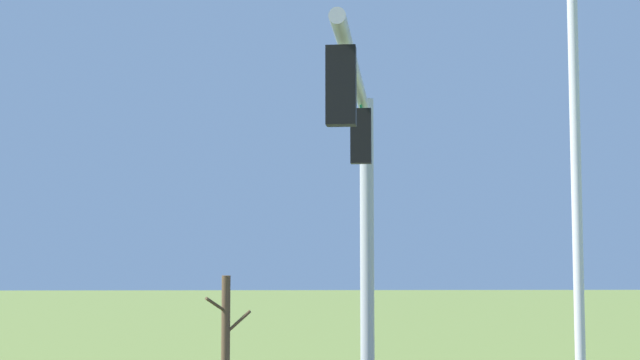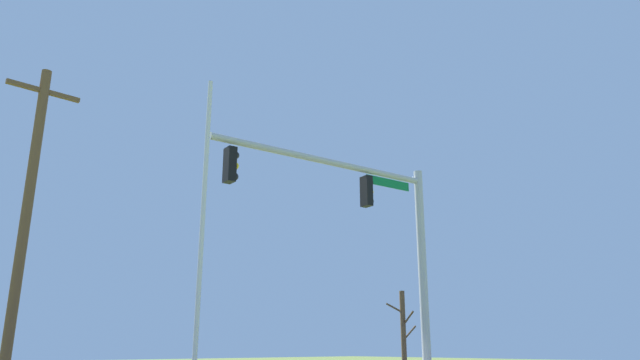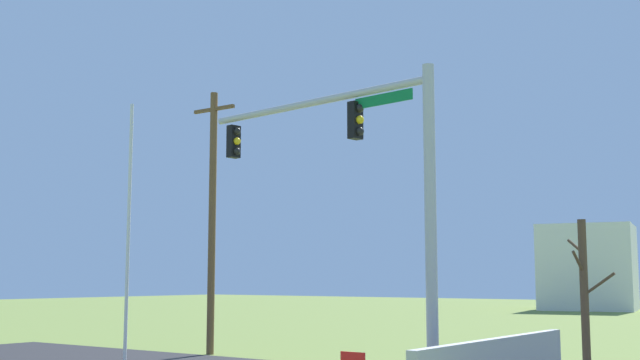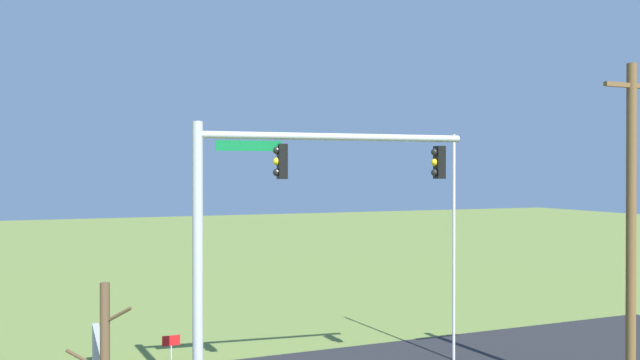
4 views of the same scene
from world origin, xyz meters
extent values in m
cylinder|color=#B2B5BA|center=(2.62, 0.21, 3.85)|extent=(0.28, 0.28, 7.69)
cylinder|color=#B2B5BA|center=(-1.16, 0.67, 7.34)|extent=(7.58, 1.11, 0.20)
cube|color=#0F7238|center=(1.26, 0.38, 7.06)|extent=(1.79, 0.24, 0.28)
cube|color=black|center=(0.35, 0.49, 6.64)|extent=(0.28, 0.39, 0.96)
sphere|color=black|center=(0.50, 0.47, 6.94)|extent=(0.22, 0.22, 0.22)
sphere|color=yellow|center=(0.50, 0.47, 6.64)|extent=(0.22, 0.22, 0.22)
sphere|color=black|center=(0.50, 0.47, 6.34)|extent=(0.22, 0.22, 0.22)
cube|color=black|center=(-4.33, 1.05, 6.64)|extent=(0.28, 0.39, 0.96)
sphere|color=black|center=(-4.18, 1.03, 6.94)|extent=(0.22, 0.22, 0.22)
sphere|color=yellow|center=(-4.18, 1.03, 6.64)|extent=(0.22, 0.22, 0.22)
sphere|color=black|center=(-4.18, 1.03, 6.34)|extent=(0.22, 0.22, 0.22)
cylinder|color=silver|center=(-6.33, -1.13, 3.82)|extent=(0.10, 0.10, 7.64)
cylinder|color=brown|center=(5.52, 3.23, 2.49)|extent=(0.78, 0.07, 0.57)
cylinder|color=brown|center=(4.92, 3.43, 3.41)|extent=(0.54, 0.47, 0.39)
cylinder|color=brown|center=(5.13, 2.95, 3.01)|extent=(0.12, 0.61, 0.55)
camera|label=1|loc=(-14.54, 1.53, 4.71)|focal=48.30mm
camera|label=2|loc=(-12.36, -11.41, 1.99)|focal=32.38mm
camera|label=3|loc=(11.47, -16.38, 2.63)|focal=45.03mm
camera|label=4|loc=(6.07, 16.94, 6.27)|focal=35.71mm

